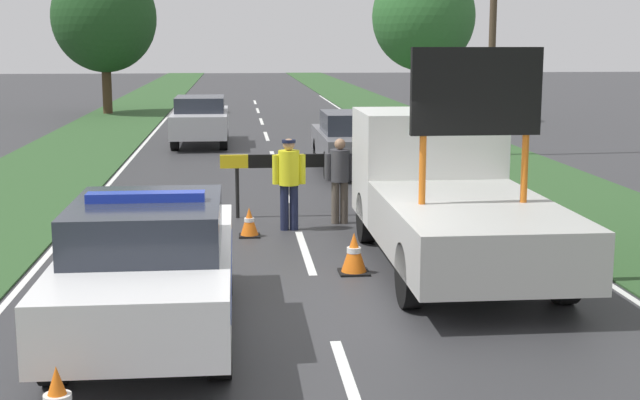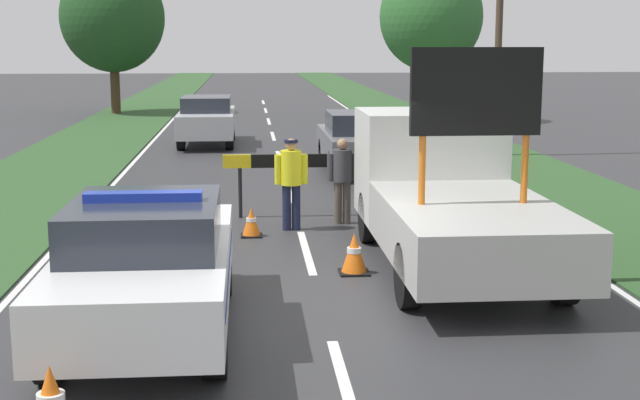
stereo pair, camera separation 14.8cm
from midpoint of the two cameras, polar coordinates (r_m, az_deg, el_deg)
ground_plane at (r=11.13m, az=0.54°, el=-6.90°), size 160.00×160.00×0.00m
lane_markings at (r=23.93m, az=-2.34°, el=2.34°), size 8.06×58.30×0.01m
grass_verge_left at (r=31.15m, az=-13.73°, el=3.91°), size 3.54×120.00×0.03m
grass_verge_right at (r=31.51m, az=7.84°, el=4.17°), size 3.54×120.00×0.03m
police_car at (r=10.17m, az=-10.59°, el=-4.04°), size 1.83×4.74×1.64m
work_truck at (r=13.32m, az=8.46°, el=0.46°), size 2.20×5.77×3.19m
road_barrier at (r=16.59m, az=-0.60°, el=2.27°), size 3.11×0.08×1.18m
police_officer at (r=15.42m, az=-1.58°, el=1.55°), size 0.58×0.37×1.61m
pedestrian_civilian at (r=15.98m, az=1.71°, el=1.68°), size 0.55×0.35×1.54m
traffic_cone_near_police at (r=15.06m, az=-4.14°, el=-1.42°), size 0.36×0.36×0.50m
traffic_cone_centre_front at (r=12.66m, az=2.54°, el=-3.43°), size 0.43×0.43×0.59m
traffic_cone_behind_barrier at (r=14.47m, az=-14.23°, el=-2.13°), size 0.38×0.38×0.53m
queued_car_suv_grey at (r=22.57m, az=2.67°, el=3.83°), size 1.76×4.49×1.50m
queued_car_sedan_silver at (r=28.50m, az=-7.10°, el=5.15°), size 1.70×4.65×1.53m
roadside_tree_near_right at (r=36.39m, az=7.24°, el=11.54°), size 4.10×4.10×6.34m
roadside_tree_mid_left at (r=41.17m, az=-13.04°, el=11.30°), size 4.58×4.58×6.67m
utility_pole at (r=25.80m, az=11.61°, el=12.45°), size 1.20×0.20×8.53m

